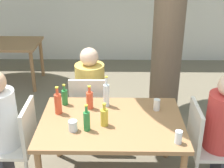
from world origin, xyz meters
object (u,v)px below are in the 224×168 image
green_bottle_2 (65,97)px  drinking_glass_2 (157,105)px  person_seated_2 (91,95)px  water_bottle_1 (106,95)px  oil_cruet_3 (104,117)px  patio_chair_0 (19,140)px  drinking_glass_1 (73,126)px  green_bottle_0 (87,120)px  soda_bottle_4 (58,103)px  patio_chair_2 (90,106)px  drinking_glass_0 (178,137)px  soda_bottle_5 (90,100)px  dining_table_front (112,128)px  patio_chair_1 (205,142)px  dining_table_back (6,48)px

green_bottle_2 → drinking_glass_2: size_ratio=1.95×
person_seated_2 → water_bottle_1: size_ratio=3.58×
person_seated_2 → oil_cruet_3: person_seated_2 is taller
patio_chair_0 → oil_cruet_3: bearing=84.6°
oil_cruet_3 → drinking_glass_2: bearing=29.7°
patio_chair_0 → green_bottle_2: 0.62m
oil_cruet_3 → drinking_glass_1: bearing=-161.5°
oil_cruet_3 → drinking_glass_2: oil_cruet_3 is taller
green_bottle_0 → soda_bottle_4: soda_bottle_4 is taller
patio_chair_0 → patio_chair_2: (0.65, 0.71, 0.00)m
drinking_glass_0 → drinking_glass_2: drinking_glass_2 is taller
green_bottle_2 → soda_bottle_5: size_ratio=0.91×
patio_chair_2 → water_bottle_1: 0.59m
patio_chair_0 → green_bottle_0: green_bottle_0 is taller
dining_table_front → patio_chair_1: bearing=0.0°
dining_table_front → person_seated_2: 0.99m
water_bottle_1 → green_bottle_2: (-0.44, 0.02, -0.04)m
patio_chair_1 → soda_bottle_5: 1.22m
dining_table_back → soda_bottle_5: (1.61, -2.23, 0.20)m
person_seated_2 → green_bottle_2: person_seated_2 is taller
drinking_glass_0 → soda_bottle_4: bearing=156.2°
soda_bottle_5 → drinking_glass_0: bearing=-36.5°
patio_chair_1 → person_seated_2: 1.53m
dining_table_back → drinking_glass_0: drinking_glass_0 is taller
person_seated_2 → drinking_glass_1: (-0.07, -1.12, 0.26)m
oil_cruet_3 → drinking_glass_0: (0.64, -0.27, -0.03)m
soda_bottle_5 → person_seated_2: bearing=94.0°
dining_table_front → soda_bottle_4: 0.58m
patio_chair_1 → drinking_glass_2: bearing=65.1°
patio_chair_1 → green_bottle_0: 1.20m
dining_table_back → patio_chair_1: (2.76, -2.47, -0.13)m
patio_chair_0 → water_bottle_1: (0.87, 0.30, 0.36)m
dining_table_back → soda_bottle_4: bearing=-60.8°
dining_table_front → water_bottle_1: water_bottle_1 is taller
soda_bottle_5 → drinking_glass_1: size_ratio=2.54×
water_bottle_1 → drinking_glass_2: bearing=-9.1°
patio_chair_2 → green_bottle_0: bearing=93.6°
patio_chair_0 → drinking_glass_0: size_ratio=7.67×
oil_cruet_3 → soda_bottle_4: (-0.47, 0.22, 0.02)m
patio_chair_2 → drinking_glass_0: bearing=128.7°
drinking_glass_0 → patio_chair_2: bearing=128.7°
person_seated_2 → drinking_glass_1: bearing=86.3°
patio_chair_1 → drinking_glass_0: size_ratio=7.67×
drinking_glass_2 → oil_cruet_3: bearing=-150.3°
dining_table_back → water_bottle_1: bearing=-50.6°
soda_bottle_4 → drinking_glass_0: bearing=-23.8°
patio_chair_2 → drinking_glass_0: patio_chair_2 is taller
soda_bottle_4 → drinking_glass_0: size_ratio=2.47×
dining_table_back → drinking_glass_1: bearing=-60.6°
green_bottle_0 → water_bottle_1: (0.16, 0.46, 0.03)m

